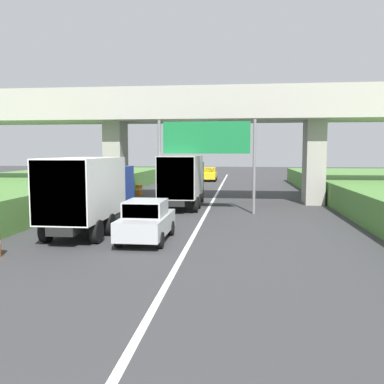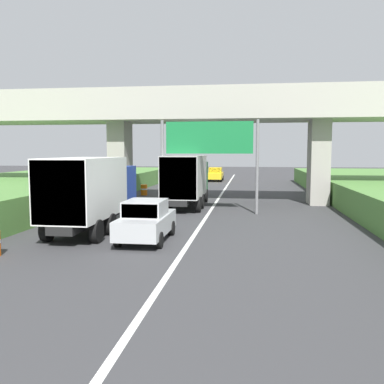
{
  "view_description": "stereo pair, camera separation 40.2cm",
  "coord_description": "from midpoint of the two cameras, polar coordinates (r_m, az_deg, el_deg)",
  "views": [
    {
      "loc": [
        2.01,
        -1.78,
        3.71
      ],
      "look_at": [
        0.0,
        15.67,
        2.0
      ],
      "focal_mm": 38.98,
      "sensor_mm": 36.0,
      "label": 1
    },
    {
      "loc": [
        2.41,
        -1.73,
        3.71
      ],
      "look_at": [
        0.0,
        15.67,
        2.0
      ],
      "focal_mm": 38.98,
      "sensor_mm": 36.0,
      "label": 2
    }
  ],
  "objects": [
    {
      "name": "lane_centre_stripe",
      "position": [
        24.92,
        1.41,
        -2.99
      ],
      "size": [
        0.2,
        85.58,
        0.01
      ],
      "primitive_type": "cube",
      "color": "white",
      "rests_on": "ground"
    },
    {
      "name": "overpass_bridge",
      "position": [
        30.42,
        2.42,
        10.13
      ],
      "size": [
        40.0,
        4.8,
        8.08
      ],
      "color": "#ADA89E",
      "rests_on": "ground"
    },
    {
      "name": "overhead_highway_sign",
      "position": [
        24.97,
        1.5,
        6.57
      ],
      "size": [
        5.88,
        0.18,
        5.58
      ],
      "color": "slate",
      "rests_on": "ground"
    },
    {
      "name": "truck_blue",
      "position": [
        19.68,
        -14.31,
        0.21
      ],
      "size": [
        2.44,
        7.3,
        3.44
      ],
      "color": "black",
      "rests_on": "ground"
    },
    {
      "name": "truck_green",
      "position": [
        27.68,
        -1.65,
        1.88
      ],
      "size": [
        2.44,
        7.3,
        3.44
      ],
      "color": "black",
      "rests_on": "ground"
    },
    {
      "name": "car_yellow",
      "position": [
        52.42,
        2.14,
        2.44
      ],
      "size": [
        1.86,
        4.1,
        1.72
      ],
      "color": "gold",
      "rests_on": "ground"
    },
    {
      "name": "car_silver",
      "position": [
        17.38,
        -6.93,
        -3.93
      ],
      "size": [
        1.86,
        4.1,
        1.72
      ],
      "color": "#B2B5B7",
      "rests_on": "ground"
    },
    {
      "name": "construction_barrel_2",
      "position": [
        20.92,
        -18.48,
        -3.67
      ],
      "size": [
        0.57,
        0.57,
        0.9
      ],
      "color": "orange",
      "rests_on": "ground"
    },
    {
      "name": "construction_barrel_3",
      "position": [
        25.76,
        -13.78,
        -1.85
      ],
      "size": [
        0.57,
        0.57,
        0.9
      ],
      "color": "orange",
      "rests_on": "ground"
    },
    {
      "name": "construction_barrel_4",
      "position": [
        30.63,
        -9.98,
        -0.61
      ],
      "size": [
        0.57,
        0.57,
        0.9
      ],
      "color": "orange",
      "rests_on": "ground"
    },
    {
      "name": "construction_barrel_5",
      "position": [
        35.66,
        -7.57,
        0.29
      ],
      "size": [
        0.57,
        0.57,
        0.9
      ],
      "color": "orange",
      "rests_on": "ground"
    }
  ]
}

